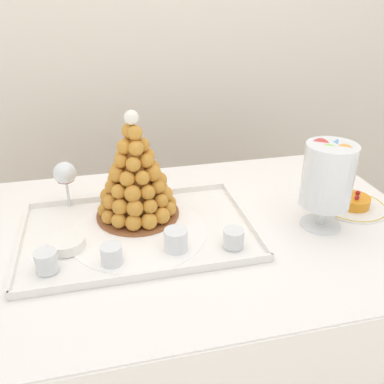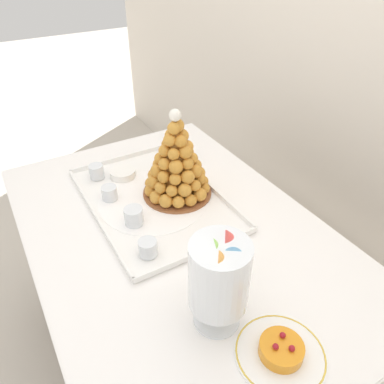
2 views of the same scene
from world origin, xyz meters
name	(u,v)px [view 2 (image 2 of 2)]	position (x,y,z in m)	size (l,w,h in m)	color
ground_plane	(180,357)	(0.00, 0.00, 0.00)	(12.00, 12.00, 0.00)	beige
buffet_table	(177,251)	(0.00, 0.00, 0.63)	(1.29, 0.86, 0.73)	brown
serving_tray	(154,200)	(-0.17, 0.00, 0.73)	(0.62, 0.42, 0.02)	white
croquembouche	(177,164)	(-0.16, 0.09, 0.86)	(0.24, 0.24, 0.32)	brown
dessert_cup_left	(97,172)	(-0.40, -0.12, 0.76)	(0.05, 0.05, 0.05)	silver
dessert_cup_mid_left	(110,193)	(-0.25, -0.13, 0.76)	(0.05, 0.05, 0.05)	silver
dessert_cup_centre	(134,217)	(-0.08, -0.11, 0.76)	(0.06, 0.06, 0.06)	silver
dessert_cup_mid_right	(148,248)	(0.06, -0.12, 0.76)	(0.05, 0.05, 0.05)	silver
creme_brulee_ramekin	(123,173)	(-0.36, -0.04, 0.75)	(0.10, 0.10, 0.03)	white
macaron_goblet	(219,276)	(0.34, -0.07, 0.88)	(0.14, 0.14, 0.26)	white
fruit_tart_plate	(281,351)	(0.49, 0.00, 0.74)	(0.21, 0.21, 0.05)	white
wine_glass	(176,138)	(-0.36, 0.19, 0.84)	(0.07, 0.07, 0.15)	silver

